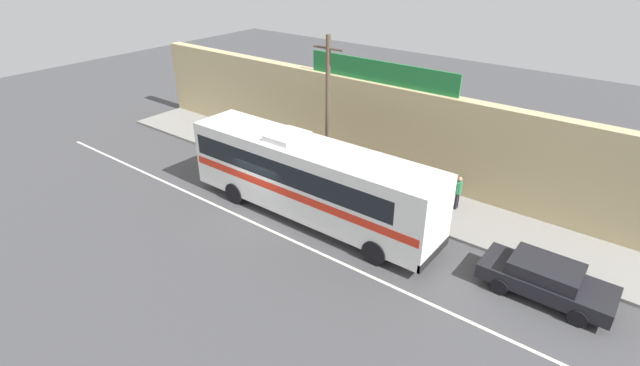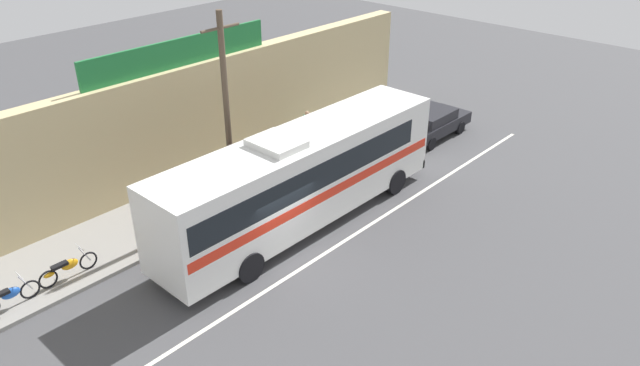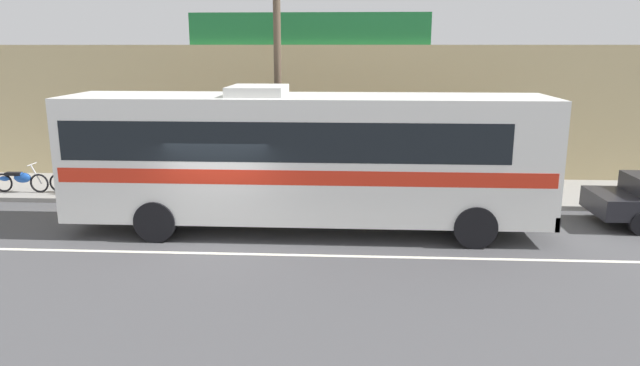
# 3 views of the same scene
# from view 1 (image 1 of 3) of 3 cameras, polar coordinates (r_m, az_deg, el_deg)

# --- Properties ---
(ground_plane) EXTENTS (70.00, 70.00, 0.00)m
(ground_plane) POSITION_cam_1_polar(r_m,az_deg,el_deg) (22.33, -7.19, -3.55)
(ground_plane) COLOR #444447
(sidewalk_slab) EXTENTS (30.00, 3.60, 0.14)m
(sidewalk_slab) POSITION_cam_1_polar(r_m,az_deg,el_deg) (25.74, 0.87, 1.30)
(sidewalk_slab) COLOR gray
(sidewalk_slab) RESTS_ON ground_plane
(storefront_facade) EXTENTS (30.00, 0.70, 4.80)m
(storefront_facade) POSITION_cam_1_polar(r_m,az_deg,el_deg) (26.44, 3.73, 7.47)
(storefront_facade) COLOR tan
(storefront_facade) RESTS_ON ground_plane
(storefront_billboard) EXTENTS (8.47, 0.12, 1.10)m
(storefront_billboard) POSITION_cam_1_polar(r_m,az_deg,el_deg) (24.71, 7.23, 13.05)
(storefront_billboard) COLOR #1E7538
(storefront_billboard) RESTS_ON storefront_facade
(road_center_stripe) EXTENTS (30.00, 0.14, 0.01)m
(road_center_stripe) POSITION_cam_1_polar(r_m,az_deg,el_deg) (21.86, -8.65, -4.38)
(road_center_stripe) COLOR silver
(road_center_stripe) RESTS_ON ground_plane
(intercity_bus) EXTENTS (12.25, 2.61, 3.78)m
(intercity_bus) POSITION_cam_1_polar(r_m,az_deg,el_deg) (20.89, -1.44, 0.84)
(intercity_bus) COLOR white
(intercity_bus) RESTS_ON ground_plane
(parked_car) EXTENTS (4.45, 1.90, 1.37)m
(parked_car) POSITION_cam_1_polar(r_m,az_deg,el_deg) (18.81, 25.40, -10.31)
(parked_car) COLOR black
(parked_car) RESTS_ON ground_plane
(utility_pole) EXTENTS (1.60, 0.22, 7.47)m
(utility_pole) POSITION_cam_1_polar(r_m,az_deg,el_deg) (22.66, 0.93, 8.36)
(utility_pole) COLOR brown
(utility_pole) RESTS_ON sidewalk_slab
(motorcycle_red) EXTENTS (1.82, 0.56, 0.94)m
(motorcycle_red) POSITION_cam_1_polar(r_m,az_deg,el_deg) (29.55, -12.11, 5.31)
(motorcycle_red) COLOR black
(motorcycle_red) RESTS_ON sidewalk_slab
(motorcycle_orange) EXTENTS (1.97, 0.56, 0.94)m
(motorcycle_orange) POSITION_cam_1_polar(r_m,az_deg,el_deg) (28.28, -9.47, 4.52)
(motorcycle_orange) COLOR black
(motorcycle_orange) RESTS_ON sidewalk_slab
(pedestrian_far_left) EXTENTS (0.30, 0.48, 1.61)m
(pedestrian_far_left) POSITION_cam_1_polar(r_m,az_deg,el_deg) (23.59, 6.81, 1.23)
(pedestrian_far_left) COLOR navy
(pedestrian_far_left) RESTS_ON sidewalk_slab
(pedestrian_by_curb) EXTENTS (0.30, 0.48, 1.63)m
(pedestrian_by_curb) POSITION_cam_1_polar(r_m,az_deg,el_deg) (22.68, 16.22, -0.85)
(pedestrian_by_curb) COLOR black
(pedestrian_by_curb) RESTS_ON sidewalk_slab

